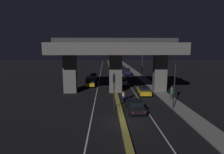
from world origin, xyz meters
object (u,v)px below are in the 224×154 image
object	(u,v)px
car_white_third	(122,81)
motorcycle_blue_filtering_near	(123,97)
car_taxi_yellow_second	(144,91)
car_black_lead	(135,106)
car_silver_fourth	(119,76)
car_dark_blue_fifth	(127,71)
street_lamp	(141,62)
traffic_light_left_of_median	(114,85)
pedestrian_on_sidewalk	(172,93)
traffic_light_right_of_median	(174,79)
car_grey_sixth	(116,69)
motorcycle_white_filtering_mid	(120,85)
car_taxi_yellow_lead_oncoming	(90,81)
car_silver_second_oncoming	(94,76)
motorcycle_black_filtering_far	(117,79)

from	to	relation	value
car_white_third	motorcycle_blue_filtering_near	bearing A→B (deg)	176.69
car_taxi_yellow_second	car_white_third	bearing A→B (deg)	20.04
car_black_lead	car_taxi_yellow_second	xyz separation A→B (m)	(2.73, 7.71, -0.03)
car_silver_fourth	car_dark_blue_fifth	world-z (taller)	car_dark_blue_fifth
street_lamp	motorcycle_blue_filtering_near	bearing A→B (deg)	-108.97
traffic_light_left_of_median	car_dark_blue_fifth	world-z (taller)	traffic_light_left_of_median
car_black_lead	car_white_third	xyz separation A→B (m)	(0.02, 16.20, 0.05)
pedestrian_on_sidewalk	traffic_light_right_of_median	bearing A→B (deg)	-108.25
car_grey_sixth	street_lamp	bearing A→B (deg)	-161.19
car_white_third	car_dark_blue_fifth	size ratio (longest dim) A/B	0.99
motorcycle_white_filtering_mid	pedestrian_on_sidewalk	size ratio (longest dim) A/B	1.07
car_dark_blue_fifth	car_taxi_yellow_lead_oncoming	xyz separation A→B (m)	(-9.41, -15.96, 0.07)
traffic_light_right_of_median	street_lamp	xyz separation A→B (m)	(0.28, 21.67, 0.38)
car_grey_sixth	motorcycle_blue_filtering_near	world-z (taller)	car_grey_sixth
car_white_third	car_silver_second_oncoming	bearing A→B (deg)	43.57
car_black_lead	traffic_light_right_of_median	bearing A→B (deg)	-83.54
car_black_lead	car_taxi_yellow_lead_oncoming	distance (m)	16.35
car_white_third	pedestrian_on_sidewalk	distance (m)	13.32
car_black_lead	motorcycle_black_filtering_far	size ratio (longest dim) A/B	2.45
car_grey_sixth	pedestrian_on_sidewalk	size ratio (longest dim) A/B	2.70
car_white_third	motorcycle_blue_filtering_near	world-z (taller)	car_white_third
car_silver_second_oncoming	motorcycle_blue_filtering_near	world-z (taller)	motorcycle_blue_filtering_near
traffic_light_left_of_median	car_dark_blue_fifth	distance (m)	30.78
car_silver_fourth	motorcycle_white_filtering_mid	size ratio (longest dim) A/B	2.27
car_silver_second_oncoming	motorcycle_black_filtering_far	distance (m)	7.23
car_silver_fourth	car_silver_second_oncoming	xyz separation A→B (m)	(-6.32, 0.30, -0.05)
traffic_light_right_of_median	pedestrian_on_sidewalk	world-z (taller)	traffic_light_right_of_median
street_lamp	pedestrian_on_sidewalk	bearing A→B (deg)	-86.99
car_taxi_yellow_second	car_silver_fourth	xyz separation A→B (m)	(-2.98, 15.48, 0.08)
street_lamp	traffic_light_left_of_median	bearing A→B (deg)	-109.52
street_lamp	car_grey_sixth	bearing A→B (deg)	107.69
motorcycle_black_filtering_far	car_dark_blue_fifth	bearing A→B (deg)	-19.02
traffic_light_right_of_median	car_white_third	bearing A→B (deg)	107.33
motorcycle_white_filtering_mid	car_silver_fourth	bearing A→B (deg)	-3.71
car_black_lead	car_taxi_yellow_lead_oncoming	size ratio (longest dim) A/B	0.91
traffic_light_left_of_median	pedestrian_on_sidewalk	bearing A→B (deg)	23.29
street_lamp	car_grey_sixth	xyz separation A→B (m)	(-5.01, 15.71, -3.35)
street_lamp	car_grey_sixth	distance (m)	16.83
traffic_light_left_of_median	motorcycle_black_filtering_far	bearing A→B (deg)	85.10
car_taxi_yellow_lead_oncoming	car_black_lead	bearing A→B (deg)	21.94
car_black_lead	car_silver_fourth	distance (m)	23.18
traffic_light_left_of_median	car_silver_second_oncoming	size ratio (longest dim) A/B	1.11
motorcycle_blue_filtering_near	car_taxi_yellow_second	bearing A→B (deg)	-51.60
car_dark_blue_fifth	car_grey_sixth	xyz separation A→B (m)	(-2.59, 7.12, -0.05)
motorcycle_white_filtering_mid	traffic_light_left_of_median	bearing A→B (deg)	171.18
car_taxi_yellow_second	motorcycle_blue_filtering_near	distance (m)	4.90
traffic_light_right_of_median	car_black_lead	xyz separation A→B (m)	(-4.87, -0.63, -3.11)
car_taxi_yellow_lead_oncoming	street_lamp	bearing A→B (deg)	119.79
car_white_third	car_silver_second_oncoming	xyz separation A→B (m)	(-6.59, 7.29, -0.05)
car_grey_sixth	car_taxi_yellow_lead_oncoming	bearing A→B (deg)	164.67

